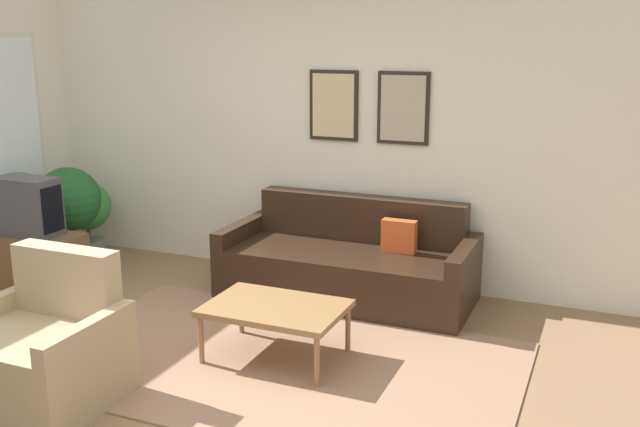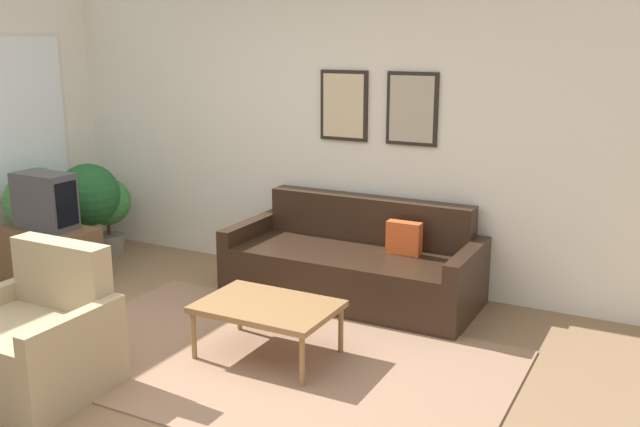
% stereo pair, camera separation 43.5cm
% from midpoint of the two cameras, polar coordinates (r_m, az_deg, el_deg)
% --- Properties ---
extents(ground_plane, '(16.00, 16.00, 0.00)m').
position_cam_midpoint_polar(ground_plane, '(4.73, -16.93, -13.38)').
color(ground_plane, '#846647').
extents(area_rug, '(3.18, 1.96, 0.01)m').
position_cam_midpoint_polar(area_rug, '(4.90, -6.08, -11.78)').
color(area_rug, '#937056').
rests_on(area_rug, ground_plane).
extents(wall_back, '(8.00, 0.09, 2.70)m').
position_cam_midpoint_polar(wall_back, '(6.38, -3.27, 6.99)').
color(wall_back, silver).
rests_on(wall_back, ground_plane).
extents(couch, '(2.06, 0.90, 0.80)m').
position_cam_midpoint_polar(couch, '(5.94, 0.25, -4.12)').
color(couch, black).
rests_on(couch, ground_plane).
extents(coffee_table, '(0.91, 0.63, 0.38)m').
position_cam_midpoint_polar(coffee_table, '(4.82, -6.19, -7.73)').
color(coffee_table, olive).
rests_on(coffee_table, ground_plane).
extents(tv_stand, '(0.83, 0.47, 0.51)m').
position_cam_midpoint_polar(tv_stand, '(6.61, -23.71, -3.70)').
color(tv_stand, brown).
rests_on(tv_stand, ground_plane).
extents(tv, '(0.53, 0.28, 0.49)m').
position_cam_midpoint_polar(tv, '(6.49, -24.12, 0.50)').
color(tv, '#424247').
rests_on(tv, tv_stand).
extents(armchair, '(0.89, 0.76, 0.88)m').
position_cam_midpoint_polar(armchair, '(4.69, -23.95, -10.25)').
color(armchair, tan).
rests_on(armchair, ground_plane).
extents(potted_plant_tall, '(0.62, 0.62, 0.98)m').
position_cam_midpoint_polar(potted_plant_tall, '(6.90, -24.58, 0.23)').
color(potted_plant_tall, '#383D42').
rests_on(potted_plant_tall, ground_plane).
extents(potted_plant_by_window, '(0.47, 0.47, 0.76)m').
position_cam_midpoint_polar(potted_plant_by_window, '(7.36, -19.78, 0.13)').
color(potted_plant_by_window, slate).
rests_on(potted_plant_by_window, ground_plane).
extents(potted_plant_small, '(0.60, 0.60, 0.94)m').
position_cam_midpoint_polar(potted_plant_small, '(7.17, -21.14, 0.87)').
color(potted_plant_small, slate).
rests_on(potted_plant_small, ground_plane).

